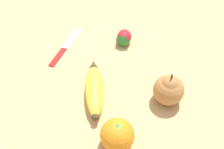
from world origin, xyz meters
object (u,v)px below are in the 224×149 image
Objects in this scene: strawberry at (124,38)px; paring_knife at (65,47)px; orange at (117,135)px; banana at (94,89)px; pear at (169,89)px.

strawberry reaches higher than paring_knife.
strawberry is (-0.27, 0.21, -0.02)m from orange.
banana is 0.15m from orange.
banana is at bearing 168.45° from orange.
pear reaches higher than strawberry.
pear is at bearing 39.27° from strawberry.
pear is at bearing -14.63° from paring_knife.
paring_knife is at bearing -158.39° from pear.
strawberry is at bearing 142.56° from orange.
paring_knife is (-0.35, 0.05, -0.03)m from orange.
pear is (-0.03, 0.17, 0.00)m from orange.
orange reaches higher than banana.
strawberry is at bearing -25.79° from banana.
banana is 2.40× the size of strawberry.
banana is at bearing -128.80° from pear.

